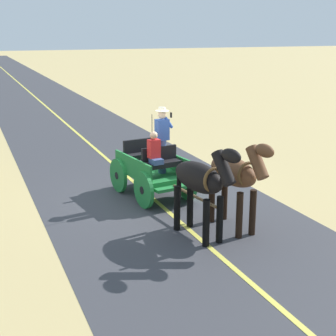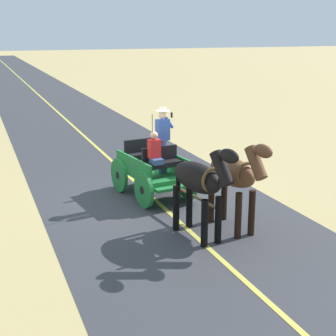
% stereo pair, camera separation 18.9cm
% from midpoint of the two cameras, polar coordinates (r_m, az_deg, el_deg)
% --- Properties ---
extents(ground_plane, '(200.00, 200.00, 0.00)m').
position_cam_midpoint_polar(ground_plane, '(13.92, -1.59, -3.21)').
color(ground_plane, tan).
extents(road_surface, '(6.10, 160.00, 0.01)m').
position_cam_midpoint_polar(road_surface, '(13.92, -1.59, -3.20)').
color(road_surface, '#38383D').
rests_on(road_surface, ground).
extents(road_centre_stripe, '(0.12, 160.00, 0.00)m').
position_cam_midpoint_polar(road_centre_stripe, '(13.92, -1.59, -3.18)').
color(road_centre_stripe, '#DBCC4C').
rests_on(road_centre_stripe, road_surface).
extents(horse_drawn_carriage, '(1.74, 4.51, 2.50)m').
position_cam_midpoint_polar(horse_drawn_carriage, '(13.68, -1.25, 0.03)').
color(horse_drawn_carriage, '#1E7233').
rests_on(horse_drawn_carriage, ground).
extents(horse_near_side, '(0.73, 2.14, 2.21)m').
position_cam_midpoint_polar(horse_near_side, '(11.33, 8.07, -0.76)').
color(horse_near_side, brown).
rests_on(horse_near_side, ground).
extents(horse_off_side, '(0.84, 2.15, 2.21)m').
position_cam_midpoint_polar(horse_off_side, '(10.81, 4.16, -1.44)').
color(horse_off_side, black).
rests_on(horse_off_side, ground).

